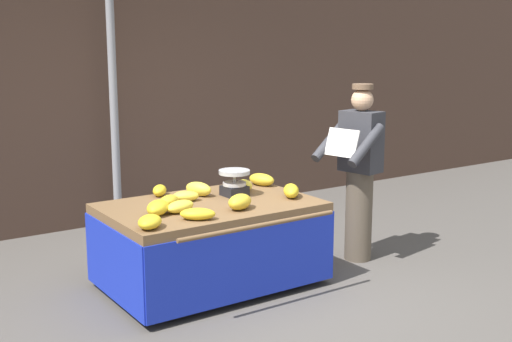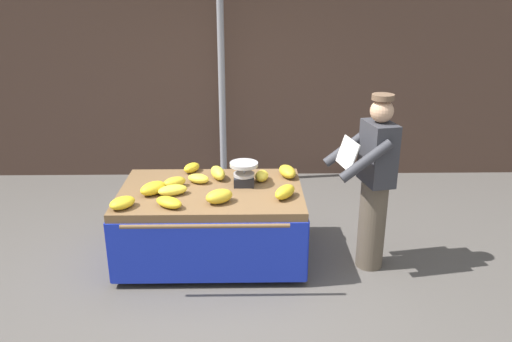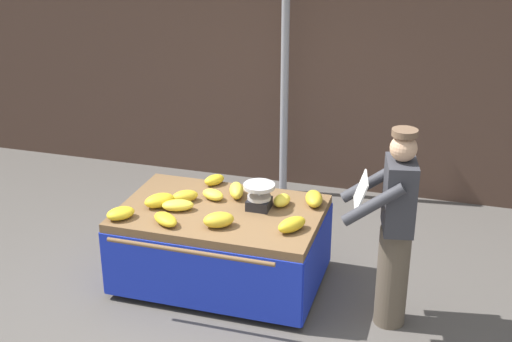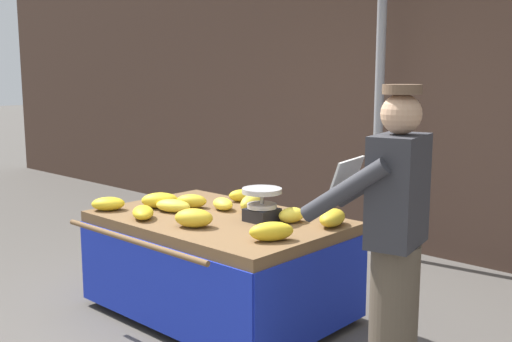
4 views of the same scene
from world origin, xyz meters
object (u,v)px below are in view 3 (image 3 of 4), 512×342
object	(u,v)px
banana_cart	(221,229)
banana_bunch_11	(282,200)
banana_bunch_1	(214,180)
banana_bunch_5	(314,199)
weighing_scale	(259,196)
banana_bunch_2	(159,200)
banana_bunch_0	(236,190)
banana_bunch_8	(219,220)
banana_bunch_3	(185,196)
banana_bunch_4	(166,219)
vendor_person	(394,229)
banana_bunch_7	(213,195)
banana_bunch_6	(292,225)
banana_bunch_9	(121,213)
street_pole	(285,62)
banana_bunch_10	(178,205)

from	to	relation	value
banana_cart	banana_bunch_11	bearing A→B (deg)	24.49
banana_bunch_1	banana_bunch_5	size ratio (longest dim) A/B	0.75
weighing_scale	banana_bunch_2	size ratio (longest dim) A/B	1.00
weighing_scale	banana_bunch_0	distance (m)	0.33
banana_bunch_2	banana_bunch_8	size ratio (longest dim) A/B	1.07
banana_bunch_3	banana_bunch_4	world-z (taller)	banana_bunch_3
banana_bunch_8	vendor_person	world-z (taller)	vendor_person
vendor_person	banana_bunch_11	bearing A→B (deg)	157.87
banana_bunch_3	banana_bunch_7	bearing A→B (deg)	28.05
banana_bunch_11	banana_bunch_8	bearing A→B (deg)	-126.39
banana_bunch_0	banana_bunch_6	distance (m)	0.83
banana_bunch_11	banana_bunch_9	bearing A→B (deg)	-152.75
banana_cart	banana_bunch_0	size ratio (longest dim) A/B	6.56
weighing_scale	banana_bunch_9	bearing A→B (deg)	-153.51
banana_bunch_2	banana_bunch_3	bearing A→B (deg)	42.38
banana_bunch_9	street_pole	bearing A→B (deg)	72.89
banana_bunch_1	banana_bunch_10	distance (m)	0.63
weighing_scale	vendor_person	size ratio (longest dim) A/B	0.16
banana_bunch_8	vendor_person	size ratio (longest dim) A/B	0.15
banana_bunch_0	banana_bunch_1	xyz separation A→B (m)	(-0.29, 0.20, -0.01)
street_pole	banana_bunch_4	bearing A→B (deg)	-98.33
banana_bunch_1	vendor_person	bearing A→B (deg)	-21.12
banana_cart	banana_bunch_6	bearing A→B (deg)	-17.15
weighing_scale	banana_cart	bearing A→B (deg)	-159.86
banana_bunch_8	vendor_person	distance (m)	1.45
banana_bunch_0	banana_bunch_2	world-z (taller)	banana_bunch_0
banana_bunch_1	banana_bunch_2	world-z (taller)	banana_bunch_2
banana_bunch_7	vendor_person	distance (m)	1.72
banana_bunch_2	banana_bunch_4	size ratio (longest dim) A/B	1.01
banana_cart	banana_bunch_5	distance (m)	0.88
banana_bunch_1	banana_bunch_6	bearing A→B (deg)	-37.02
banana_bunch_3	banana_bunch_4	bearing A→B (deg)	-88.47
banana_bunch_2	banana_bunch_6	bearing A→B (deg)	-5.28
banana_bunch_2	banana_bunch_8	bearing A→B (deg)	-18.74
banana_bunch_0	banana_bunch_4	distance (m)	0.81
banana_bunch_7	banana_bunch_6	bearing A→B (deg)	-25.36
banana_cart	banana_bunch_10	distance (m)	0.45
banana_bunch_9	vendor_person	distance (m)	2.31
banana_bunch_8	vendor_person	xyz separation A→B (m)	(1.44, 0.13, 0.07)
weighing_scale	banana_bunch_4	size ratio (longest dim) A/B	1.01
banana_bunch_8	banana_bunch_2	bearing A→B (deg)	161.26
banana_bunch_7	weighing_scale	bearing A→B (deg)	-7.88
weighing_scale	banana_bunch_6	bearing A→B (deg)	-41.21
weighing_scale	banana_bunch_3	distance (m)	0.69
banana_bunch_10	street_pole	bearing A→B (deg)	80.52
banana_bunch_4	banana_bunch_9	world-z (taller)	banana_bunch_9
banana_cart	banana_bunch_8	distance (m)	0.42
banana_bunch_0	banana_bunch_8	size ratio (longest dim) A/B	1.05
banana_bunch_4	banana_bunch_5	distance (m)	1.34
banana_bunch_5	banana_bunch_11	size ratio (longest dim) A/B	1.39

